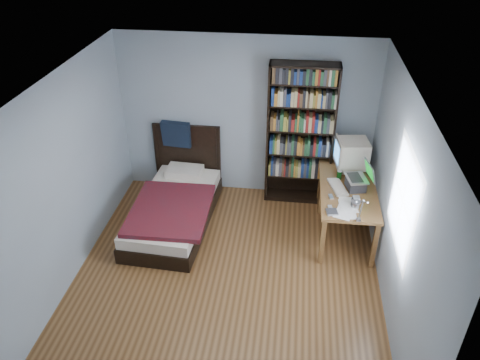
# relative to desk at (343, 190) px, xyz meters

# --- Properties ---
(room) EXTENTS (4.20, 4.24, 2.50)m
(room) POSITION_rel_desk_xyz_m (-1.48, -1.60, 0.84)
(room) COLOR #563519
(room) RESTS_ON ground
(desk) EXTENTS (0.75, 1.54, 0.73)m
(desk) POSITION_rel_desk_xyz_m (0.00, 0.00, 0.00)
(desk) COLOR brown
(desk) RESTS_ON floor
(crt_monitor) EXTENTS (0.47, 0.44, 0.49)m
(crt_monitor) POSITION_rel_desk_xyz_m (0.04, 0.04, 0.59)
(crt_monitor) COLOR beige
(crt_monitor) RESTS_ON desk
(laptop) EXTENTS (0.39, 0.38, 0.41)m
(laptop) POSITION_rel_desk_xyz_m (0.11, -0.43, 0.43)
(laptop) COLOR #2D2D30
(laptop) RESTS_ON desk
(desk_lamp) EXTENTS (0.21, 0.46, 0.54)m
(desk_lamp) POSITION_rel_desk_xyz_m (-0.03, -1.49, 0.75)
(desk_lamp) COLOR #99999E
(desk_lamp) RESTS_ON desk
(keyboard) EXTENTS (0.28, 0.46, 0.04)m
(keyboard) POSITION_rel_desk_xyz_m (-0.14, -0.45, 0.33)
(keyboard) COLOR beige
(keyboard) RESTS_ON desk
(speaker) EXTENTS (0.09, 0.09, 0.16)m
(speaker) POSITION_rel_desk_xyz_m (0.05, -0.88, 0.40)
(speaker) COLOR gray
(speaker) RESTS_ON desk
(soda_can) EXTENTS (0.07, 0.07, 0.12)m
(soda_can) POSITION_rel_desk_xyz_m (-0.11, -0.21, 0.38)
(soda_can) COLOR #083B13
(soda_can) RESTS_ON desk
(mouse) EXTENTS (0.07, 0.12, 0.04)m
(mouse) POSITION_rel_desk_xyz_m (0.01, -0.14, 0.34)
(mouse) COLOR silver
(mouse) RESTS_ON desk
(phone_silver) EXTENTS (0.07, 0.11, 0.02)m
(phone_silver) POSITION_rel_desk_xyz_m (-0.24, -0.69, 0.33)
(phone_silver) COLOR #B4B4B8
(phone_silver) RESTS_ON desk
(phone_grey) EXTENTS (0.07, 0.11, 0.02)m
(phone_grey) POSITION_rel_desk_xyz_m (-0.26, -0.95, 0.33)
(phone_grey) COLOR gray
(phone_grey) RESTS_ON desk
(external_drive) EXTENTS (0.15, 0.15, 0.03)m
(external_drive) POSITION_rel_desk_xyz_m (-0.24, -1.04, 0.33)
(external_drive) COLOR gray
(external_drive) RESTS_ON desk
(bookshelf) EXTENTS (0.98, 0.30, 2.17)m
(bookshelf) POSITION_rel_desk_xyz_m (-0.68, 0.34, 0.68)
(bookshelf) COLOR black
(bookshelf) RESTS_ON floor
(bed) EXTENTS (1.12, 2.10, 1.16)m
(bed) POSITION_rel_desk_xyz_m (-2.43, -0.46, -0.16)
(bed) COLOR black
(bed) RESTS_ON floor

